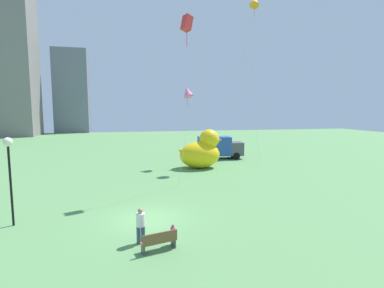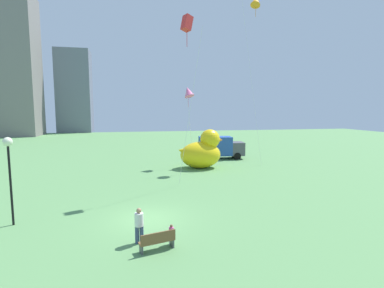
# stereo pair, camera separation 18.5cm
# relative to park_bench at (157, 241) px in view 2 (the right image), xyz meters

# --- Properties ---
(ground_plane) EXTENTS (140.00, 140.00, 0.00)m
(ground_plane) POSITION_rel_park_bench_xyz_m (-0.19, 4.00, -0.47)
(ground_plane) COLOR #5C9154
(park_bench) EXTENTS (1.68, 0.84, 0.90)m
(park_bench) POSITION_rel_park_bench_xyz_m (0.00, 0.00, 0.00)
(park_bench) COLOR brown
(park_bench) RESTS_ON ground
(person_adult) EXTENTS (0.42, 0.42, 1.70)m
(person_adult) POSITION_rel_park_bench_xyz_m (-0.77, 0.96, 0.46)
(person_adult) COLOR #38476B
(person_adult) RESTS_ON ground
(person_child) EXTENTS (0.23, 0.23, 0.96)m
(person_child) POSITION_rel_park_bench_xyz_m (0.70, 0.52, 0.05)
(person_child) COLOR silver
(person_child) RESTS_ON ground
(giant_inflatable_duck) EXTENTS (5.07, 3.25, 4.20)m
(giant_inflatable_duck) POSITION_rel_park_bench_xyz_m (6.50, 18.03, 1.31)
(giant_inflatable_duck) COLOR yellow
(giant_inflatable_duck) RESTS_ON ground
(lamppost) EXTENTS (0.49, 0.49, 4.83)m
(lamppost) POSITION_rel_park_bench_xyz_m (-7.46, 4.62, 3.29)
(lamppost) COLOR black
(lamppost) RESTS_ON ground
(box_truck) EXTENTS (5.96, 2.96, 2.85)m
(box_truck) POSITION_rel_park_bench_xyz_m (10.27, 23.55, 0.97)
(box_truck) COLOR #264CA5
(box_truck) RESTS_ON ground
(city_skyline) EXTENTS (34.48, 18.74, 36.85)m
(city_skyline) POSITION_rel_park_bench_xyz_m (-30.89, 68.62, 14.76)
(city_skyline) COLOR gray
(city_skyline) RESTS_ON ground
(kite_orange) EXTENTS (2.71, 2.75, 19.17)m
(kite_orange) POSITION_rel_park_bench_xyz_m (13.12, 19.86, 17.90)
(kite_orange) COLOR silver
(kite_orange) RESTS_ON ground
(kite_pink) EXTENTS (1.73, 1.80, 9.00)m
(kite_pink) POSITION_rel_park_bench_xyz_m (5.35, 19.87, 7.80)
(kite_pink) COLOR silver
(kite_pink) RESTS_ON ground
(kite_red) EXTENTS (1.85, 1.83, 13.33)m
(kite_red) POSITION_rel_park_bench_xyz_m (3.26, 9.82, 12.14)
(kite_red) COLOR silver
(kite_red) RESTS_ON ground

